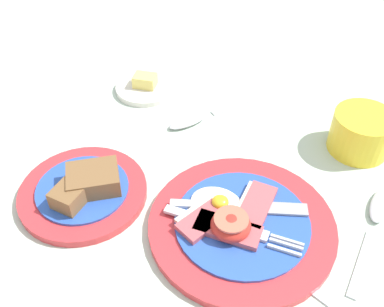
{
  "coord_description": "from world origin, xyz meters",
  "views": [
    {
      "loc": [
        0.16,
        -0.35,
        0.48
      ],
      "look_at": [
        -0.05,
        0.1,
        0.02
      ],
      "focal_mm": 42.0,
      "sensor_mm": 36.0,
      "label": 1
    }
  ],
  "objects": [
    {
      "name": "teaspoon_by_saucer",
      "position": [
        -0.08,
        0.21,
        0.01
      ],
      "size": [
        0.12,
        0.17,
        0.01
      ],
      "rotation": [
        0.0,
        0.0,
        4.13
      ],
      "color": "silver",
      "rests_on": "ground_plane"
    },
    {
      "name": "bread_plate",
      "position": [
        -0.16,
        -0.03,
        0.01
      ],
      "size": [
        0.18,
        0.18,
        0.05
      ],
      "color": "red",
      "rests_on": "ground_plane"
    },
    {
      "name": "sugar_cup",
      "position": [
        0.17,
        0.24,
        0.03
      ],
      "size": [
        0.09,
        0.09,
        0.06
      ],
      "color": "yellow",
      "rests_on": "ground_plane"
    },
    {
      "name": "butter_dish",
      "position": [
        -0.21,
        0.24,
        0.01
      ],
      "size": [
        0.11,
        0.11,
        0.03
      ],
      "color": "silver",
      "rests_on": "ground_plane"
    },
    {
      "name": "ground_plane",
      "position": [
        0.0,
        0.0,
        0.0
      ],
      "size": [
        3.0,
        3.0,
        0.0
      ],
      "primitive_type": "plane",
      "color": "#B7CCB7"
    },
    {
      "name": "teaspoon_near_cup",
      "position": [
        0.22,
        0.1,
        0.01
      ],
      "size": [
        0.03,
        0.19,
        0.01
      ],
      "rotation": [
        0.0,
        0.0,
        1.5
      ],
      "color": "silver",
      "rests_on": "ground_plane"
    },
    {
      "name": "breakfast_plate",
      "position": [
        0.06,
        0.01,
        0.01
      ],
      "size": [
        0.25,
        0.25,
        0.04
      ],
      "color": "red",
      "rests_on": "ground_plane"
    }
  ]
}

